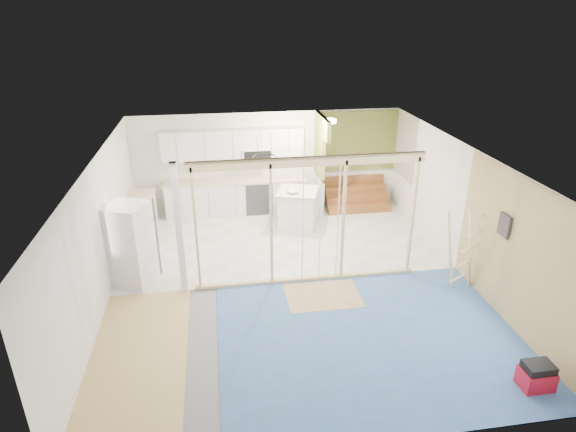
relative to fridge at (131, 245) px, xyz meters
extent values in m
cube|color=slate|center=(3.08, -0.45, -0.84)|extent=(7.00, 8.00, 0.01)
cube|color=white|center=(3.08, -0.45, 1.76)|extent=(7.00, 8.00, 0.01)
cube|color=silver|center=(3.08, 3.55, 0.46)|extent=(7.00, 0.01, 2.60)
cube|color=silver|center=(3.08, -4.45, 0.46)|extent=(7.00, 0.01, 2.60)
cube|color=silver|center=(-0.42, -0.45, 0.46)|extent=(0.01, 8.00, 2.60)
cube|color=silver|center=(6.58, -0.45, 0.46)|extent=(0.01, 8.00, 2.60)
cube|color=beige|center=(3.08, 1.55, -0.83)|extent=(7.00, 4.00, 0.02)
cube|color=#4663AC|center=(4.08, -2.45, -0.83)|extent=(5.00, 4.00, 0.02)
cube|color=tan|center=(0.33, -2.45, -0.83)|extent=(1.50, 4.00, 0.02)
cube|color=tan|center=(3.58, -1.05, -0.82)|extent=(1.40, 1.00, 0.01)
cube|color=#D2B880|center=(3.38, -0.45, 1.66)|extent=(4.40, 0.09, 0.18)
cube|color=#D2B880|center=(3.38, -0.45, -0.79)|extent=(4.40, 0.09, 0.06)
cube|color=silver|center=(0.98, -0.45, 0.46)|extent=(0.12, 0.14, 2.60)
cube|color=#D2B880|center=(1.28, -0.45, 0.46)|extent=(0.04, 0.09, 2.40)
cube|color=#D2B880|center=(2.68, -0.45, 0.46)|extent=(0.05, 0.09, 2.40)
cube|color=#D2B880|center=(4.08, -0.45, 0.46)|extent=(0.04, 0.09, 2.40)
cube|color=#D2B880|center=(5.48, -0.45, 0.46)|extent=(0.04, 0.09, 2.40)
cylinder|color=silver|center=(3.28, -0.48, 0.38)|extent=(0.02, 0.02, 2.35)
cylinder|color=silver|center=(3.98, -0.43, 0.38)|extent=(0.02, 0.02, 2.35)
cylinder|color=silver|center=(3.63, -0.45, 0.38)|extent=(0.02, 0.02, 2.35)
cube|color=white|center=(2.18, 3.25, -0.40)|extent=(3.60, 0.60, 0.88)
cube|color=beige|center=(2.18, 3.25, 0.06)|extent=(3.66, 0.64, 0.05)
cube|color=white|center=(-0.12, 2.15, -0.40)|extent=(0.60, 1.60, 0.88)
cube|color=beige|center=(-0.12, 2.15, 0.06)|extent=(0.64, 1.64, 0.05)
cube|color=white|center=(2.18, 3.37, 1.01)|extent=(3.60, 0.34, 0.75)
cube|color=white|center=(2.78, 3.33, 0.71)|extent=(0.72, 0.38, 0.36)
cube|color=black|center=(2.78, 3.14, 0.71)|extent=(0.68, 0.02, 0.30)
cube|color=olive|center=(4.38, 3.10, 0.96)|extent=(0.10, 0.90, 1.60)
cube|color=white|center=(4.38, 3.10, -0.39)|extent=(0.10, 0.90, 0.90)
cube|color=olive|center=(4.38, 2.40, 1.51)|extent=(0.10, 0.50, 0.50)
cube|color=olive|center=(5.48, 3.52, 0.91)|extent=(2.20, 0.04, 1.60)
cube|color=white|center=(5.48, 3.52, -0.39)|extent=(2.20, 0.04, 0.90)
cube|color=brown|center=(5.43, 2.75, -0.74)|extent=(1.70, 0.26, 0.20)
cube|color=brown|center=(5.43, 3.01, -0.54)|extent=(1.70, 0.26, 0.20)
cube|color=brown|center=(5.43, 3.27, -0.34)|extent=(1.70, 0.26, 0.20)
cube|color=brown|center=(5.43, 3.53, -0.14)|extent=(1.70, 0.26, 0.20)
torus|color=black|center=(2.78, 1.45, 1.21)|extent=(0.52, 0.52, 0.02)
cylinder|color=black|center=(2.63, 1.45, 1.46)|extent=(0.01, 0.01, 0.50)
cylinder|color=black|center=(2.93, 1.45, 1.46)|extent=(0.01, 0.01, 0.50)
cylinder|color=#37383C|center=(2.68, 1.35, 1.06)|extent=(0.14, 0.14, 0.14)
cylinder|color=#37383C|center=(2.90, 1.55, 1.08)|extent=(0.12, 0.12, 0.12)
cube|color=tan|center=(6.56, -2.45, 0.46)|extent=(0.02, 4.00, 2.60)
cube|color=#37383C|center=(6.51, -1.85, 0.81)|extent=(0.04, 0.30, 0.40)
cylinder|color=#FFEABF|center=(4.48, 2.55, 1.70)|extent=(0.32, 0.32, 0.08)
cube|color=silver|center=(-0.01, 0.00, 0.00)|extent=(0.95, 0.93, 1.68)
cube|color=#37383C|center=(0.35, 0.00, 0.00)|extent=(0.28, 0.63, 1.65)
cube|color=white|center=(3.66, 2.20, -0.41)|extent=(1.08, 1.08, 0.87)
cube|color=beige|center=(3.66, 2.20, 0.07)|extent=(1.20, 1.20, 0.05)
imported|color=silver|center=(3.51, 2.06, 0.13)|extent=(0.35, 0.35, 0.07)
imported|color=silver|center=(0.58, 3.15, 0.22)|extent=(0.13, 0.14, 0.27)
imported|color=white|center=(3.67, 3.23, 0.17)|extent=(0.10, 0.10, 0.17)
cube|color=maroon|center=(6.08, -3.85, -0.68)|extent=(0.45, 0.34, 0.32)
cube|color=black|center=(6.08, -3.85, -0.47)|extent=(0.41, 0.30, 0.11)
cube|color=tan|center=(5.98, -1.18, 0.02)|extent=(0.40, 0.16, 1.69)
cube|color=tan|center=(6.35, -1.18, 0.02)|extent=(0.40, 0.16, 1.69)
cube|color=tan|center=(6.22, -1.18, -0.61)|extent=(0.40, 0.16, 0.11)
cube|color=tan|center=(6.28, -1.18, -0.29)|extent=(0.40, 0.16, 0.11)
cube|color=tan|center=(6.35, -1.18, 0.04)|extent=(0.40, 0.16, 0.11)
cube|color=tan|center=(6.42, -1.18, 0.36)|extent=(0.40, 0.16, 0.11)
cube|color=tan|center=(6.49, -1.18, 0.69)|extent=(0.40, 0.16, 0.11)
camera|label=1|loc=(1.73, -8.62, 4.24)|focal=30.00mm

